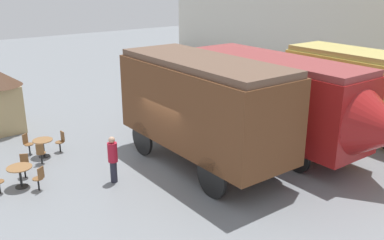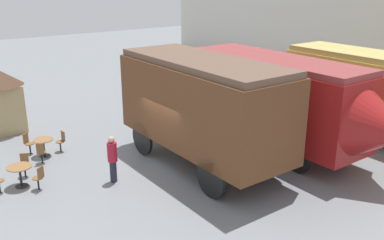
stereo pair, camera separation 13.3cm
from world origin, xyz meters
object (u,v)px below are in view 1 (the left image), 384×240
passenger_coach_wooden (203,103)px  visitor_person (113,158)px  passenger_coach_vintage (367,86)px  streamlined_locomotive (287,99)px  cafe_table_near (20,171)px  cafe_table_mid (43,144)px

passenger_coach_wooden → visitor_person: (-0.70, -3.42, -1.55)m
visitor_person → passenger_coach_wooden: bearing=78.5°
visitor_person → passenger_coach_vintage: bearing=77.6°
streamlined_locomotive → passenger_coach_wooden: bearing=-104.5°
cafe_table_near → cafe_table_mid: cafe_table_near is taller
streamlined_locomotive → visitor_person: bearing=-103.0°
cafe_table_mid → visitor_person: 3.95m
passenger_coach_wooden → visitor_person: passenger_coach_wooden is taller
passenger_coach_vintage → cafe_table_mid: 14.12m
passenger_coach_wooden → cafe_table_mid: bearing=-133.6°
streamlined_locomotive → visitor_person: size_ratio=5.79×
passenger_coach_vintage → visitor_person: (-2.48, -11.32, -1.37)m
passenger_coach_vintage → passenger_coach_wooden: size_ratio=1.02×
cafe_table_near → passenger_coach_wooden: bearing=69.8°
streamlined_locomotive → visitor_person: (-1.62, -7.01, -1.29)m
streamlined_locomotive → visitor_person: streamlined_locomotive is taller
cafe_table_near → visitor_person: size_ratio=0.50×
passenger_coach_vintage → passenger_coach_wooden: passenger_coach_wooden is taller
passenger_coach_wooden → cafe_table_near: passenger_coach_wooden is taller
passenger_coach_vintage → cafe_table_mid: size_ratio=9.53×
visitor_person → cafe_table_near: bearing=-119.7°
passenger_coach_wooden → visitor_person: size_ratio=4.32×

